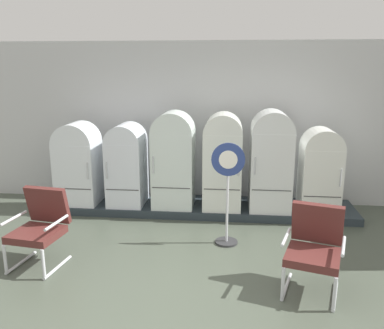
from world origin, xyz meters
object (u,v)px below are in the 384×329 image
object	(u,v)px
armchair_left	(40,224)
armchair_right	(314,245)
refrigerator_0	(78,161)
sign_stand	(227,196)
refrigerator_2	(173,157)
refrigerator_4	(271,158)
refrigerator_1	(127,162)
refrigerator_5	(320,168)
refrigerator_3	(223,158)

from	to	relation	value
armchair_left	armchair_right	world-z (taller)	same
refrigerator_0	sign_stand	distance (m)	2.83
armchair_left	sign_stand	world-z (taller)	sign_stand
refrigerator_2	armchair_right	size ratio (longest dim) A/B	1.66
refrigerator_0	sign_stand	xyz separation A→B (m)	(2.58, -1.15, -0.15)
refrigerator_4	sign_stand	distance (m)	1.40
refrigerator_2	refrigerator_1	bearing A→B (deg)	177.40
refrigerator_2	armchair_left	bearing A→B (deg)	-125.54
refrigerator_4	sign_stand	bearing A→B (deg)	-119.97
refrigerator_0	sign_stand	size ratio (longest dim) A/B	0.96
refrigerator_4	refrigerator_5	bearing A→B (deg)	-3.88
refrigerator_4	refrigerator_0	bearing A→B (deg)	-179.41
refrigerator_0	refrigerator_1	xyz separation A→B (m)	(0.84, 0.03, 0.00)
refrigerator_5	armchair_right	xyz separation A→B (m)	(-0.49, -2.22, -0.32)
refrigerator_4	refrigerator_5	xyz separation A→B (m)	(0.79, -0.05, -0.15)
refrigerator_1	refrigerator_3	distance (m)	1.63
sign_stand	refrigerator_3	bearing A→B (deg)	94.96
refrigerator_4	refrigerator_5	world-z (taller)	refrigerator_4
refrigerator_0	sign_stand	world-z (taller)	refrigerator_0
refrigerator_5	sign_stand	xyz separation A→B (m)	(-1.47, -1.13, -0.14)
refrigerator_3	refrigerator_4	world-z (taller)	refrigerator_4
armchair_left	sign_stand	xyz separation A→B (m)	(2.32, 0.81, 0.19)
refrigerator_5	sign_stand	bearing A→B (deg)	-142.41
sign_stand	refrigerator_4	bearing A→B (deg)	60.03
refrigerator_2	armchair_left	world-z (taller)	refrigerator_2
refrigerator_1	armchair_right	world-z (taller)	refrigerator_1
refrigerator_2	sign_stand	bearing A→B (deg)	-51.27
armchair_left	refrigerator_2	bearing A→B (deg)	54.46
refrigerator_0	refrigerator_2	bearing A→B (deg)	-0.13
refrigerator_1	refrigerator_4	xyz separation A→B (m)	(2.42, 0.00, 0.13)
armchair_right	refrigerator_1	bearing A→B (deg)	140.05
refrigerator_3	armchair_right	size ratio (longest dim) A/B	1.63
refrigerator_5	armchair_left	bearing A→B (deg)	-152.84
sign_stand	refrigerator_5	bearing A→B (deg)	37.59
refrigerator_2	armchair_left	size ratio (longest dim) A/B	1.66
armchair_left	refrigerator_4	bearing A→B (deg)	33.63
refrigerator_1	armchair_left	xyz separation A→B (m)	(-0.59, -2.00, -0.34)
refrigerator_0	sign_stand	bearing A→B (deg)	-24.09
refrigerator_1	refrigerator_2	size ratio (longest dim) A/B	0.86
refrigerator_3	armchair_right	world-z (taller)	refrigerator_3
refrigerator_3	refrigerator_0	bearing A→B (deg)	-179.56
refrigerator_1	armchair_left	distance (m)	2.11
refrigerator_0	refrigerator_4	bearing A→B (deg)	0.59
armchair_left	armchair_right	xyz separation A→B (m)	(3.30, -0.27, 0.00)
armchair_left	refrigerator_0	bearing A→B (deg)	97.37
refrigerator_2	sign_stand	world-z (taller)	refrigerator_2
refrigerator_2	refrigerator_5	size ratio (longest dim) A/B	1.17
refrigerator_0	refrigerator_2	world-z (taller)	refrigerator_2
refrigerator_1	refrigerator_2	xyz separation A→B (m)	(0.81, -0.04, 0.12)
refrigerator_1	armchair_right	xyz separation A→B (m)	(2.71, -2.27, -0.34)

